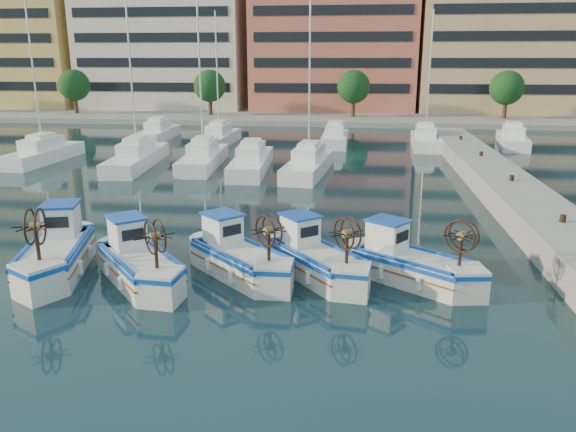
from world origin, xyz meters
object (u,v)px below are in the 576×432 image
(fishing_boat_c, at_px, (238,256))
(fishing_boat_e, at_px, (410,262))
(fishing_boat_b, at_px, (138,261))
(fishing_boat_a, at_px, (57,251))
(fishing_boat_d, at_px, (315,257))

(fishing_boat_c, height_order, fishing_boat_e, fishing_boat_c)
(fishing_boat_b, bearing_deg, fishing_boat_a, 130.51)
(fishing_boat_b, bearing_deg, fishing_boat_c, -23.47)
(fishing_boat_e, bearing_deg, fishing_boat_c, 127.10)
(fishing_boat_c, bearing_deg, fishing_boat_a, 138.50)
(fishing_boat_c, distance_m, fishing_boat_d, 2.76)
(fishing_boat_a, xyz_separation_m, fishing_boat_b, (3.31, -0.53, -0.06))
(fishing_boat_d, bearing_deg, fishing_boat_c, 145.65)
(fishing_boat_b, xyz_separation_m, fishing_boat_d, (6.11, 1.24, -0.02))
(fishing_boat_b, bearing_deg, fishing_boat_e, -33.53)
(fishing_boat_b, height_order, fishing_boat_e, fishing_boat_b)
(fishing_boat_e, bearing_deg, fishing_boat_a, 128.72)
(fishing_boat_b, distance_m, fishing_boat_d, 6.23)
(fishing_boat_b, relative_size, fishing_boat_e, 1.01)
(fishing_boat_c, bearing_deg, fishing_boat_d, -41.14)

